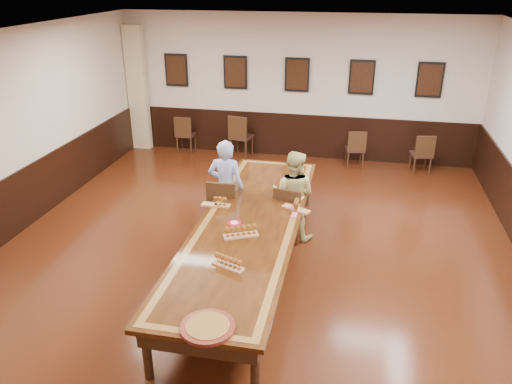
% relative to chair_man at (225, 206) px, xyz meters
% --- Properties ---
extents(floor, '(8.00, 10.00, 0.02)m').
position_rel_chair_man_xyz_m(floor, '(0.61, -0.94, -0.51)').
color(floor, black).
rests_on(floor, ground).
extents(ceiling, '(8.00, 10.00, 0.02)m').
position_rel_chair_man_xyz_m(ceiling, '(0.61, -0.94, 2.71)').
color(ceiling, white).
rests_on(ceiling, floor).
extents(wall_back, '(8.00, 0.02, 3.20)m').
position_rel_chair_man_xyz_m(wall_back, '(0.61, 4.07, 1.10)').
color(wall_back, beige).
rests_on(wall_back, floor).
extents(chair_man, '(0.47, 0.51, 0.99)m').
position_rel_chair_man_xyz_m(chair_man, '(0.00, 0.00, 0.00)').
color(chair_man, '#311A16').
rests_on(chair_man, floor).
extents(chair_woman, '(0.52, 0.55, 0.93)m').
position_rel_chair_man_xyz_m(chair_woman, '(1.07, 0.06, -0.03)').
color(chair_woman, '#311A16').
rests_on(chair_woman, floor).
extents(spare_chair_a, '(0.43, 0.46, 0.88)m').
position_rel_chair_man_xyz_m(spare_chair_a, '(-2.00, 3.85, -0.06)').
color(spare_chair_a, '#311A16').
rests_on(spare_chair_a, floor).
extents(spare_chair_b, '(0.55, 0.59, 0.99)m').
position_rel_chair_man_xyz_m(spare_chair_b, '(-0.62, 3.80, -0.00)').
color(spare_chair_b, '#311A16').
rests_on(spare_chair_b, floor).
extents(spare_chair_c, '(0.46, 0.49, 0.85)m').
position_rel_chair_man_xyz_m(spare_chair_c, '(2.00, 3.64, -0.07)').
color(spare_chair_c, '#311A16').
rests_on(spare_chair_c, floor).
extents(spare_chair_d, '(0.48, 0.51, 0.87)m').
position_rel_chair_man_xyz_m(spare_chair_d, '(3.39, 3.54, -0.06)').
color(spare_chair_d, '#311A16').
rests_on(spare_chair_d, floor).
extents(person_man, '(0.58, 0.38, 1.59)m').
position_rel_chair_man_xyz_m(person_man, '(-0.00, 0.11, 0.30)').
color(person_man, '#4A62BA').
rests_on(person_man, floor).
extents(person_woman, '(0.82, 0.69, 1.46)m').
position_rel_chair_man_xyz_m(person_woman, '(1.09, 0.16, 0.23)').
color(person_woman, '#D0C582').
rests_on(person_woman, floor).
extents(pink_phone, '(0.08, 0.15, 0.01)m').
position_rel_chair_man_xyz_m(pink_phone, '(1.21, -0.59, 0.26)').
color(pink_phone, '#FC54AA').
rests_on(pink_phone, conference_table).
extents(curtain, '(0.45, 0.18, 2.90)m').
position_rel_chair_man_xyz_m(curtain, '(-3.14, 3.88, 0.95)').
color(curtain, tan).
rests_on(curtain, floor).
extents(wainscoting, '(8.00, 10.00, 1.00)m').
position_rel_chair_man_xyz_m(wainscoting, '(0.61, -0.94, 0.00)').
color(wainscoting, black).
rests_on(wainscoting, floor).
extents(conference_table, '(1.40, 5.00, 0.76)m').
position_rel_chair_man_xyz_m(conference_table, '(0.61, -0.94, 0.11)').
color(conference_table, black).
rests_on(conference_table, floor).
extents(posters, '(6.14, 0.04, 0.74)m').
position_rel_chair_man_xyz_m(posters, '(0.61, 4.00, 1.40)').
color(posters, black).
rests_on(posters, wall_back).
extents(flight_a, '(0.43, 0.13, 0.16)m').
position_rel_chair_man_xyz_m(flight_a, '(0.03, -0.52, 0.33)').
color(flight_a, '#A76A46').
rests_on(flight_a, conference_table).
extents(flight_b, '(0.45, 0.31, 0.16)m').
position_rel_chair_man_xyz_m(flight_b, '(1.21, -0.41, 0.33)').
color(flight_b, '#A76A46').
rests_on(flight_b, conference_table).
extents(flight_c, '(0.48, 0.33, 0.17)m').
position_rel_chair_man_xyz_m(flight_c, '(0.60, -1.37, 0.33)').
color(flight_c, '#A76A46').
rests_on(flight_c, conference_table).
extents(flight_d, '(0.43, 0.27, 0.15)m').
position_rel_chair_man_xyz_m(flight_d, '(0.62, -2.13, 0.32)').
color(flight_d, '#A76A46').
rests_on(flight_d, conference_table).
extents(red_plate_grp, '(0.19, 0.19, 0.02)m').
position_rel_chair_man_xyz_m(red_plate_grp, '(0.42, -1.03, 0.26)').
color(red_plate_grp, '#BA0C28').
rests_on(red_plate_grp, conference_table).
extents(carved_platter, '(0.55, 0.55, 0.04)m').
position_rel_chair_man_xyz_m(carved_platter, '(0.71, -3.25, 0.27)').
color(carved_platter, '#501710').
rests_on(carved_platter, conference_table).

